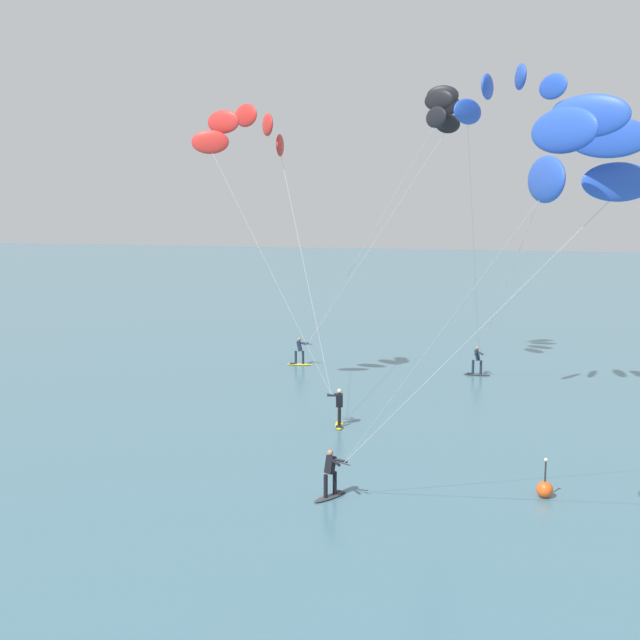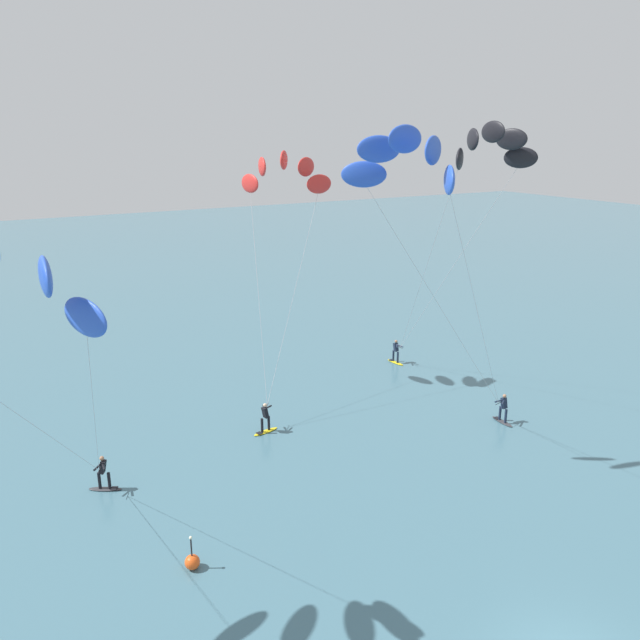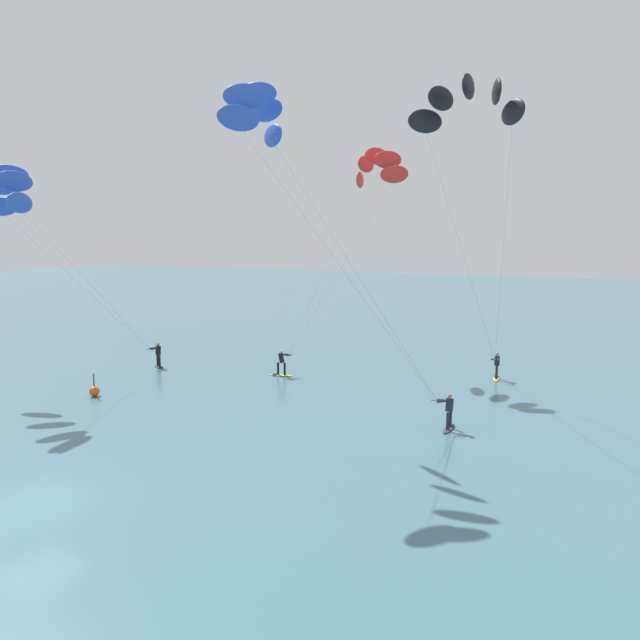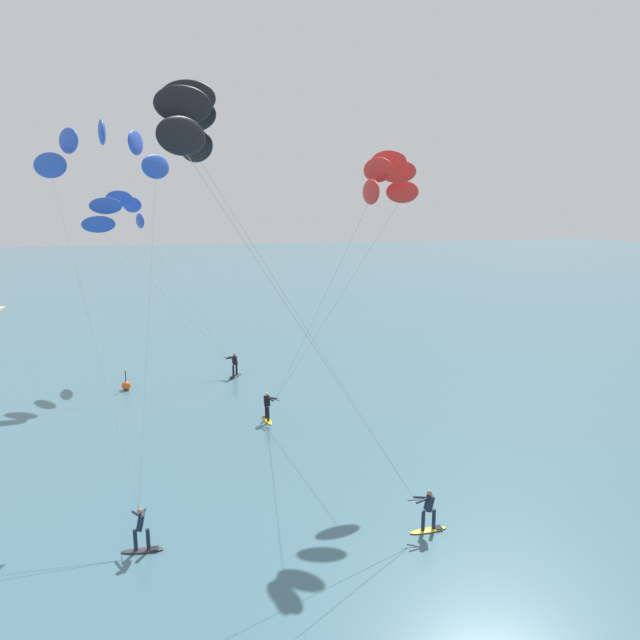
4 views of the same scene
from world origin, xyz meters
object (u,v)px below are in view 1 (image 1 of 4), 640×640
object	(u,v)px
kitesurfer_nearshore	(518,108)
kitesurfer_downwind	(436,120)
marker_buoy	(545,489)
kitesurfer_mid_water	(576,164)
kitesurfer_far_out	(249,140)

from	to	relation	value
kitesurfer_nearshore	kitesurfer_downwind	xyz separation A→B (m)	(8.41, 4.35, 0.31)
kitesurfer_downwind	marker_buoy	bearing A→B (deg)	-163.10
kitesurfer_nearshore	kitesurfer_mid_water	distance (m)	15.74
kitesurfer_mid_water	kitesurfer_far_out	distance (m)	21.31
kitesurfer_mid_water	kitesurfer_nearshore	bearing A→B (deg)	5.65
marker_buoy	kitesurfer_mid_water	bearing A→B (deg)	-177.89
kitesurfer_nearshore	kitesurfer_far_out	xyz separation A→B (m)	(0.58, 12.49, -1.18)
kitesurfer_downwind	marker_buoy	distance (m)	23.97
kitesurfer_nearshore	kitesurfer_far_out	distance (m)	12.56
kitesurfer_nearshore	kitesurfer_far_out	world-z (taller)	kitesurfer_nearshore
kitesurfer_mid_water	kitesurfer_far_out	xyz separation A→B (m)	(15.96, 14.01, 1.79)
kitesurfer_mid_water	kitesurfer_far_out	size ratio (longest dim) A/B	0.88
kitesurfer_far_out	marker_buoy	world-z (taller)	kitesurfer_far_out
marker_buoy	kitesurfer_downwind	bearing A→B (deg)	16.90
kitesurfer_far_out	kitesurfer_mid_water	bearing A→B (deg)	-138.72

